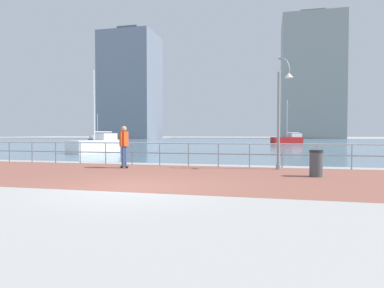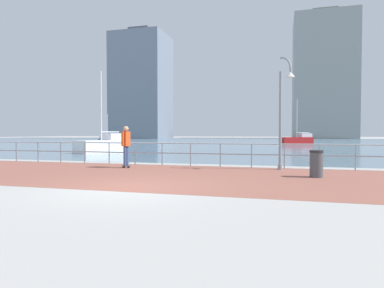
% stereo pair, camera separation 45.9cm
% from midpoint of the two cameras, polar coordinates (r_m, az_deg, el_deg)
% --- Properties ---
extents(ground, '(220.00, 220.00, 0.00)m').
position_cam_midpoint_polar(ground, '(48.60, 8.56, 0.03)').
color(ground, '#ADAAA5').
extents(brick_paving, '(28.00, 7.07, 0.01)m').
position_cam_midpoint_polar(brick_paving, '(12.06, -5.75, -5.33)').
color(brick_paving, '#935647').
rests_on(brick_paving, ground).
extents(harbor_water, '(180.00, 88.00, 0.00)m').
position_cam_midpoint_polar(harbor_water, '(60.00, 9.43, 0.37)').
color(harbor_water, slate).
rests_on(harbor_water, ground).
extents(waterfront_railing, '(25.25, 0.06, 1.07)m').
position_cam_midpoint_polar(waterfront_railing, '(15.37, -1.49, -1.03)').
color(waterfront_railing, '#9EADB7').
rests_on(waterfront_railing, ground).
extents(lamppost, '(0.65, 0.67, 4.65)m').
position_cam_midpoint_polar(lamppost, '(14.17, 14.28, 6.08)').
color(lamppost, gray).
rests_on(lamppost, ground).
extents(skateboarder, '(0.41, 0.56, 1.82)m').
position_cam_midpoint_polar(skateboarder, '(14.70, -12.48, 0.22)').
color(skateboarder, black).
rests_on(skateboarder, ground).
extents(trash_bin, '(0.46, 0.46, 0.93)m').
position_cam_midpoint_polar(trash_bin, '(12.22, 19.53, -3.14)').
color(trash_bin, '#474C51').
rests_on(trash_bin, ground).
extents(sailboat_blue, '(2.43, 4.75, 6.39)m').
position_cam_midpoint_polar(sailboat_blue, '(27.07, -16.67, -0.14)').
color(sailboat_blue, white).
rests_on(sailboat_blue, ground).
extents(sailboat_ivory, '(1.55, 3.31, 4.47)m').
position_cam_midpoint_polar(sailboat_ivory, '(53.17, -16.21, 0.60)').
color(sailboat_ivory, '#284799').
rests_on(sailboat_ivory, ground).
extents(sailboat_gray, '(4.65, 3.30, 6.34)m').
position_cam_midpoint_polar(sailboat_gray, '(49.79, 15.89, 0.72)').
color(sailboat_gray, '#B21E1E').
rests_on(sailboat_gray, ground).
extents(tower_steel, '(16.07, 14.25, 33.89)m').
position_cam_midpoint_polar(tower_steel, '(105.98, -10.62, 9.72)').
color(tower_steel, slate).
rests_on(tower_steel, ground).
extents(tower_slate, '(17.64, 16.36, 38.47)m').
position_cam_midpoint_polar(tower_slate, '(110.19, 19.66, 10.55)').
color(tower_slate, '#939993').
rests_on(tower_slate, ground).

